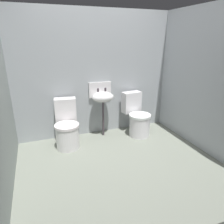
{
  "coord_description": "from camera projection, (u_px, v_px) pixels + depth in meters",
  "views": [
    {
      "loc": [
        -1.02,
        -2.45,
        1.74
      ],
      "look_at": [
        0.0,
        0.29,
        0.7
      ],
      "focal_mm": 33.26,
      "sensor_mm": 36.0,
      "label": 1
    }
  ],
  "objects": [
    {
      "name": "ground_plane",
      "position": [
        119.0,
        165.0,
        3.1
      ],
      "size": [
        3.26,
        2.7,
        0.08
      ],
      "primitive_type": "cube",
      "color": "gray"
    },
    {
      "name": "toilet_left",
      "position": [
        67.0,
        128.0,
        3.48
      ],
      "size": [
        0.45,
        0.63,
        0.78
      ],
      "rotation": [
        0.0,
        0.0,
        3.01
      ],
      "color": "white",
      "rests_on": "ground"
    },
    {
      "name": "toilet_right",
      "position": [
        137.0,
        118.0,
        3.91
      ],
      "size": [
        0.45,
        0.63,
        0.78
      ],
      "rotation": [
        0.0,
        0.0,
        3.27
      ],
      "color": "white",
      "rests_on": "ground"
    },
    {
      "name": "wall_back",
      "position": [
        94.0,
        75.0,
        3.77
      ],
      "size": [
        3.26,
        0.1,
        2.23
      ],
      "primitive_type": "cube",
      "color": "#A1A6AA",
      "rests_on": "ground"
    },
    {
      "name": "wall_right",
      "position": [
        203.0,
        80.0,
        3.29
      ],
      "size": [
        0.1,
        2.5,
        2.23
      ],
      "primitive_type": "cube",
      "color": "#A3A9AE",
      "rests_on": "ground"
    },
    {
      "name": "sink",
      "position": [
        102.0,
        96.0,
        3.73
      ],
      "size": [
        0.42,
        0.35,
        0.99
      ],
      "color": "#41373D",
      "rests_on": "ground"
    }
  ]
}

